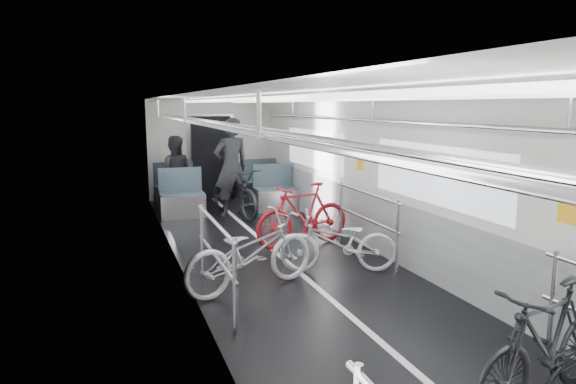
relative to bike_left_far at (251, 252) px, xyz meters
name	(u,v)px	position (x,y,z in m)	size (l,w,h in m)	color
car_shell	(279,182)	(0.79, 1.29, 0.65)	(3.02, 14.01, 2.41)	black
bike_left_far	(251,252)	(0.00, 0.00, 0.00)	(0.64, 1.83, 0.96)	silver
bike_right_near	(546,345)	(1.44, -3.14, 0.00)	(0.45, 1.61, 0.97)	black
bike_right_mid	(338,242)	(1.31, 0.26, -0.06)	(0.56, 1.60, 0.84)	silver
bike_right_far	(303,215)	(1.34, 1.68, 0.03)	(0.48, 1.71, 1.03)	#B0151E
bike_aisle	(235,192)	(0.84, 4.31, 0.02)	(0.66, 1.89, 1.00)	black
person_standing	(231,167)	(0.78, 4.31, 0.53)	(0.73, 0.48, 2.01)	black
person_seated	(175,173)	(-0.24, 5.28, 0.33)	(0.79, 0.61, 1.62)	#29262C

